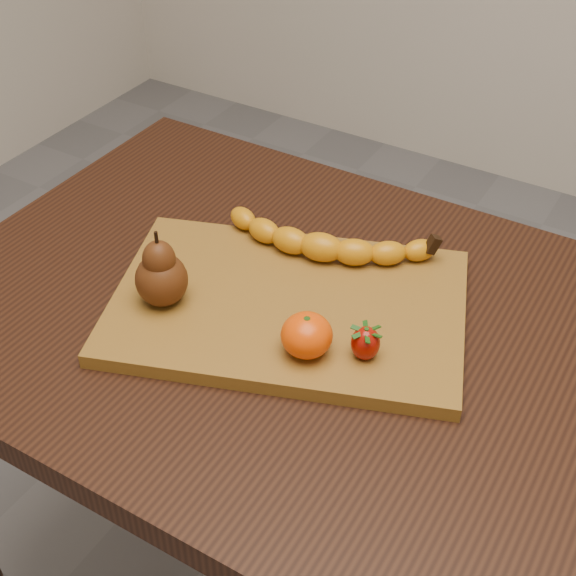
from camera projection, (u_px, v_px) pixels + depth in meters
The scene contains 6 objects.
table at pixel (304, 370), 1.10m from camera, with size 1.00×0.70×0.76m.
cutting_board at pixel (288, 306), 1.04m from camera, with size 0.45×0.30×0.02m, color brown.
banana at pixel (321, 247), 1.09m from camera, with size 0.26×0.07×0.04m, color orange, non-canonical shape.
pear at pixel (160, 268), 1.00m from camera, with size 0.07×0.07×0.10m, color #4D240C, non-canonical shape.
mandarin at pixel (307, 335), 0.94m from camera, with size 0.06×0.06×0.05m, color #F04502.
strawberry at pixel (365, 342), 0.94m from camera, with size 0.03×0.03×0.04m, color #970D04, non-canonical shape.
Camera 1 is at (0.38, -0.68, 1.44)m, focal length 50.00 mm.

